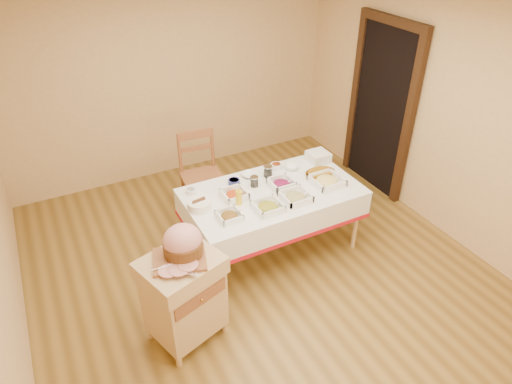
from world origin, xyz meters
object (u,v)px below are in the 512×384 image
Objects in this scene: ham_on_board at (182,244)px; brass_platter at (320,173)px; butcher_cart at (184,294)px; bread_basket at (199,205)px; dining_chair at (201,174)px; plate_stack at (318,157)px; mustard_bottle at (239,197)px; dining_table at (272,204)px; preserve_jar_left at (254,182)px; preserve_jar_right at (268,172)px.

ham_on_board is 1.27× the size of brass_platter.
butcher_cart is 2.47× the size of brass_platter.
dining_chair is at bearing 68.12° from bread_basket.
mustard_bottle is at bearing -162.66° from plate_stack.
brass_platter is at bearing 21.44° from ham_on_board.
bread_basket is (-0.38, 0.11, -0.04)m from mustard_bottle.
butcher_cart is (-1.26, -0.72, -0.10)m from dining_table.
preserve_jar_left is (1.13, 0.89, 0.31)m from butcher_cart.
butcher_cart is at bearing -121.18° from bread_basket.
dining_table is 0.49m from mustard_bottle.
mustard_bottle reaches higher than preserve_jar_right.
dining_chair is at bearing 108.68° from preserve_jar_left.
butcher_cart is at bearing -142.08° from mustard_bottle.
mustard_bottle is (-0.51, -0.34, 0.03)m from preserve_jar_right.
dining_chair is 4.53× the size of bread_basket.
dining_table is 5.13× the size of brass_platter.
dining_chair is (-0.41, 1.01, -0.06)m from dining_table.
preserve_jar_right is (0.10, 0.28, 0.22)m from dining_table.
butcher_cart is at bearing -153.18° from plate_stack.
brass_platter is (-0.15, -0.27, -0.03)m from plate_stack.
brass_platter is (0.75, -0.13, -0.03)m from preserve_jar_left.
preserve_jar_right is 0.58m from brass_platter.
dining_table is at bearing -3.87° from bread_basket.
preserve_jar_left is at bearing -71.32° from dining_chair.
preserve_jar_right is at bearing -55.18° from dining_chair.
brass_platter is at bearing -119.17° from plate_stack.
dining_chair is 2.95× the size of brass_platter.
dining_table is 0.87m from plate_stack.
dining_table is at bearing -158.11° from plate_stack.
preserve_jar_right is 0.68m from plate_stack.
mustard_bottle reaches higher than brass_platter.
preserve_jar_right is (0.51, -0.73, 0.28)m from dining_chair.
preserve_jar_right reaches higher than plate_stack.
ham_on_board is 3.94× the size of preserve_jar_left.
bread_basket is at bearing -170.13° from preserve_jar_left.
dining_table is 9.42× the size of mustard_bottle.
plate_stack is (0.68, 0.03, -0.00)m from preserve_jar_right.
dining_chair is 1.44m from brass_platter.
butcher_cart is 2.30m from plate_stack.
brass_platter is (1.04, 0.10, -0.07)m from mustard_bottle.
preserve_jar_left is at bearing 9.87° from bread_basket.
dining_chair reaches higher than brass_platter.
mustard_bottle is 0.85× the size of plate_stack.
mustard_bottle reaches higher than bread_basket.
mustard_bottle reaches higher than preserve_jar_left.
preserve_jar_left is 0.90× the size of preserve_jar_right.
butcher_cart is at bearing -116.22° from dining_chair.
preserve_jar_right is at bearing 155.68° from brass_platter.
dining_table is at bearing 29.67° from butcher_cart.
preserve_jar_left is 0.59× the size of mustard_bottle.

